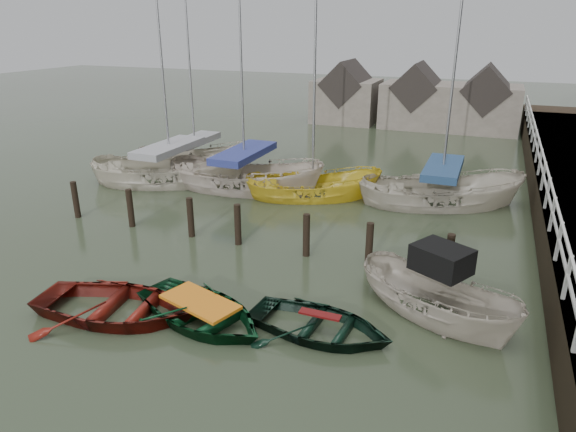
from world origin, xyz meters
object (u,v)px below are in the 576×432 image
at_px(rowboat_dkgreen, 320,334).
at_px(sailboat_a, 172,181).
at_px(sailboat_e, 196,166).
at_px(rowboat_green, 201,321).
at_px(rowboat_red, 118,316).
at_px(sailboat_d, 439,203).
at_px(sailboat_c, 313,196).
at_px(sailboat_b, 245,188).
at_px(motorboat, 435,313).

relative_size(rowboat_dkgreen, sailboat_a, 0.30).
bearing_deg(sailboat_e, rowboat_green, -170.18).
bearing_deg(rowboat_red, sailboat_e, 15.10).
bearing_deg(sailboat_a, sailboat_d, -107.13).
height_order(rowboat_red, rowboat_dkgreen, rowboat_red).
bearing_deg(rowboat_red, sailboat_d, -37.57).
height_order(sailboat_c, sailboat_d, sailboat_d).
height_order(rowboat_green, sailboat_b, sailboat_b).
distance_m(rowboat_dkgreen, motorboat, 3.05).
bearing_deg(sailboat_c, sailboat_d, -102.19).
distance_m(rowboat_green, rowboat_dkgreen, 2.96).
distance_m(rowboat_green, sailboat_a, 12.11).
height_order(rowboat_dkgreen, sailboat_e, sailboat_e).
distance_m(motorboat, sailboat_a, 14.59).
bearing_deg(sailboat_b, rowboat_green, -164.28).
bearing_deg(motorboat, sailboat_e, 81.18).
distance_m(rowboat_red, sailboat_b, 10.72).
bearing_deg(sailboat_d, sailboat_c, 80.27).
bearing_deg(sailboat_a, rowboat_green, -167.09).
height_order(rowboat_green, sailboat_e, sailboat_e).
distance_m(rowboat_red, sailboat_a, 11.49).
bearing_deg(rowboat_dkgreen, sailboat_e, 46.35).
height_order(sailboat_d, sailboat_e, sailboat_d).
relative_size(rowboat_dkgreen, sailboat_e, 0.34).
bearing_deg(rowboat_dkgreen, sailboat_d, -4.03).
height_order(sailboat_b, sailboat_d, sailboat_d).
bearing_deg(rowboat_red, sailboat_a, 18.82).
distance_m(rowboat_red, rowboat_dkgreen, 5.11).
relative_size(sailboat_a, sailboat_d, 0.98).
distance_m(sailboat_a, sailboat_e, 2.78).
xyz_separation_m(rowboat_red, sailboat_d, (6.57, 11.70, 0.06)).
bearing_deg(motorboat, sailboat_a, 88.88).
bearing_deg(rowboat_dkgreen, sailboat_a, 52.89).
distance_m(motorboat, sailboat_d, 8.78).
height_order(sailboat_a, sailboat_e, sailboat_a).
xyz_separation_m(sailboat_a, sailboat_c, (6.70, 0.47, -0.04)).
bearing_deg(motorboat, sailboat_c, 66.33).
bearing_deg(sailboat_c, sailboat_e, 48.84).
xyz_separation_m(rowboat_red, sailboat_c, (1.47, 10.70, 0.02)).
relative_size(rowboat_dkgreen, sailboat_d, 0.29).
height_order(rowboat_dkgreen, sailboat_b, sailboat_b).
distance_m(rowboat_red, rowboat_green, 2.16).
relative_size(rowboat_red, rowboat_green, 1.11).
distance_m(sailboat_a, sailboat_c, 6.72).
xyz_separation_m(motorboat, sailboat_b, (-9.07, 7.63, -0.03)).
relative_size(rowboat_green, sailboat_a, 0.32).
xyz_separation_m(rowboat_green, motorboat, (5.35, 2.39, 0.09)).
xyz_separation_m(rowboat_red, sailboat_e, (-5.60, 12.99, 0.06)).
distance_m(rowboat_dkgreen, sailboat_c, 10.18).
bearing_deg(rowboat_dkgreen, sailboat_b, 39.62).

